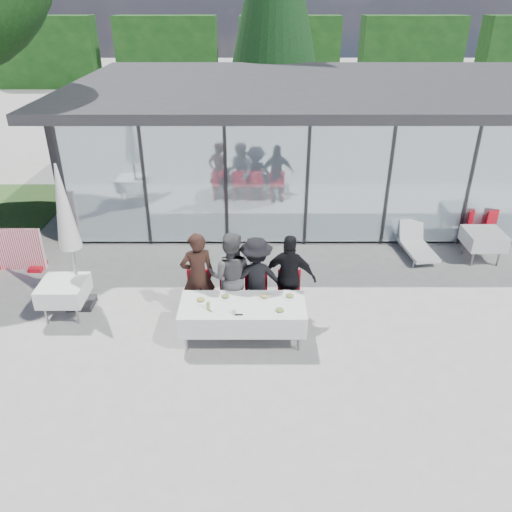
{
  "coord_description": "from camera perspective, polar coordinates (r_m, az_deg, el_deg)",
  "views": [
    {
      "loc": [
        -0.2,
        -7.33,
        5.69
      ],
      "look_at": [
        -0.2,
        1.2,
        1.17
      ],
      "focal_mm": 35.0,
      "sensor_mm": 36.0,
      "label": 1
    }
  ],
  "objects": [
    {
      "name": "diner_chair_c",
      "position": [
        9.7,
        0.02,
        -4.14
      ],
      "size": [
        0.44,
        0.44,
        0.97
      ],
      "color": "red",
      "rests_on": "ground"
    },
    {
      "name": "spare_table_left",
      "position": [
        10.41,
        -21.13,
        -3.73
      ],
      "size": [
        0.86,
        0.86,
        0.74
      ],
      "color": "silver",
      "rests_on": "ground"
    },
    {
      "name": "plate_extra",
      "position": [
        8.76,
        2.72,
        -6.23
      ],
      "size": [
        0.24,
        0.24,
        0.07
      ],
      "color": "white",
      "rests_on": "dining_table"
    },
    {
      "name": "diner_chair_d",
      "position": [
        9.73,
        3.81,
        -4.13
      ],
      "size": [
        0.44,
        0.44,
        0.97
      ],
      "color": "red",
      "rests_on": "ground"
    },
    {
      "name": "treeline",
      "position": [
        35.54,
        -3.19,
        22.24
      ],
      "size": [
        62.5,
        2.0,
        4.4
      ],
      "color": "#113410",
      "rests_on": "ground"
    },
    {
      "name": "diner_chair_b",
      "position": [
        9.72,
        -2.88,
        -4.13
      ],
      "size": [
        0.44,
        0.44,
        0.97
      ],
      "color": "red",
      "rests_on": "ground"
    },
    {
      "name": "diner_c",
      "position": [
        9.55,
        0.02,
        -2.56
      ],
      "size": [
        1.21,
        1.21,
        1.69
      ],
      "primitive_type": "imported",
      "rotation": [
        0.0,
        0.0,
        3.26
      ],
      "color": "black",
      "rests_on": "ground"
    },
    {
      "name": "plate_d",
      "position": [
        9.15,
        3.87,
        -4.6
      ],
      "size": [
        0.24,
        0.24,
        0.07
      ],
      "color": "white",
      "rests_on": "dining_table"
    },
    {
      "name": "plate_a",
      "position": [
        9.08,
        -6.35,
        -5.01
      ],
      "size": [
        0.24,
        0.24,
        0.07
      ],
      "color": "white",
      "rests_on": "dining_table"
    },
    {
      "name": "pavilion",
      "position": [
        16.04,
        8.13,
        14.89
      ],
      "size": [
        14.8,
        8.8,
        3.44
      ],
      "color": "gray",
      "rests_on": "ground"
    },
    {
      "name": "diner_a",
      "position": [
        9.58,
        -6.67,
        -2.27
      ],
      "size": [
        0.82,
        0.82,
        1.8
      ],
      "primitive_type": "imported",
      "rotation": [
        0.0,
        0.0,
        3.45
      ],
      "color": "#311C16",
      "rests_on": "ground"
    },
    {
      "name": "market_umbrella",
      "position": [
        10.0,
        -20.97,
        4.18
      ],
      "size": [
        0.5,
        0.5,
        3.0
      ],
      "color": "black",
      "rests_on": "ground"
    },
    {
      "name": "drinking_glasses",
      "position": [
        8.69,
        -2.5,
        -6.34
      ],
      "size": [
        0.07,
        0.07,
        0.1
      ],
      "color": "silver",
      "rests_on": "dining_table"
    },
    {
      "name": "dining_table",
      "position": [
        9.08,
        -1.53,
        -6.65
      ],
      "size": [
        2.26,
        0.96,
        0.75
      ],
      "color": "silver",
      "rests_on": "ground"
    },
    {
      "name": "ground",
      "position": [
        9.28,
        1.23,
        -9.91
      ],
      "size": [
        90.0,
        90.0,
        0.0
      ],
      "primitive_type": "plane",
      "color": "#999792",
      "rests_on": "ground"
    },
    {
      "name": "spare_table_right",
      "position": [
        12.9,
        24.56,
        1.79
      ],
      "size": [
        0.86,
        0.86,
        0.74
      ],
      "color": "silver",
      "rests_on": "ground"
    },
    {
      "name": "juice_bottle",
      "position": [
        8.81,
        -5.48,
        -5.7
      ],
      "size": [
        0.06,
        0.06,
        0.16
      ],
      "primitive_type": "cylinder",
      "color": "#7CAA47",
      "rests_on": "dining_table"
    },
    {
      "name": "lounger",
      "position": [
        12.78,
        17.81,
        1.35
      ],
      "size": [
        0.74,
        1.39,
        0.72
      ],
      "color": "white",
      "rests_on": "ground"
    },
    {
      "name": "diner_b",
      "position": [
        9.53,
        -2.93,
        -2.3
      ],
      "size": [
        0.96,
        0.96,
        1.79
      ],
      "primitive_type": "imported",
      "rotation": [
        0.0,
        0.0,
        3.03
      ],
      "color": "#545454",
      "rests_on": "ground"
    },
    {
      "name": "spare_chair_b",
      "position": [
        13.79,
        24.98,
        3.26
      ],
      "size": [
        0.58,
        0.58,
        0.97
      ],
      "color": "red",
      "rests_on": "ground"
    },
    {
      "name": "diner_chair_a",
      "position": [
        9.77,
        -6.56,
        -4.11
      ],
      "size": [
        0.44,
        0.44,
        0.97
      ],
      "color": "red",
      "rests_on": "ground"
    },
    {
      "name": "folded_eyeglasses",
      "position": [
        8.68,
        -1.95,
        -6.72
      ],
      "size": [
        0.14,
        0.03,
        0.01
      ],
      "primitive_type": "cube",
      "color": "black",
      "rests_on": "dining_table"
    },
    {
      "name": "plate_b",
      "position": [
        9.14,
        -3.51,
        -4.66
      ],
      "size": [
        0.24,
        0.24,
        0.07
      ],
      "color": "white",
      "rests_on": "dining_table"
    },
    {
      "name": "spare_chair_a",
      "position": [
        13.51,
        23.75,
        3.03
      ],
      "size": [
        0.62,
        0.62,
        0.97
      ],
      "color": "red",
      "rests_on": "ground"
    },
    {
      "name": "diner_d",
      "position": [
        9.56,
        3.87,
        -2.44
      ],
      "size": [
        1.24,
        1.24,
        1.74
      ],
      "primitive_type": "imported",
      "rotation": [
        0.0,
        0.0,
        2.89
      ],
      "color": "black",
      "rests_on": "ground"
    },
    {
      "name": "plate_c",
      "position": [
        9.12,
        0.94,
        -4.66
      ],
      "size": [
        0.24,
        0.24,
        0.07
      ],
      "color": "white",
      "rests_on": "dining_table"
    }
  ]
}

